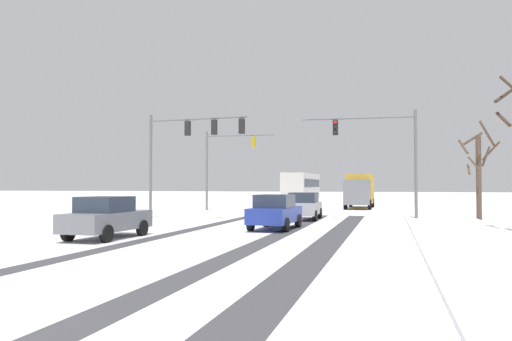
% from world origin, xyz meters
% --- Properties ---
extents(wheel_track_left_lane, '(0.85, 30.28, 0.01)m').
position_xyz_m(wheel_track_left_lane, '(2.12, 13.76, 0.00)').
color(wheel_track_left_lane, '#424247').
rests_on(wheel_track_left_lane, ground).
extents(wheel_track_right_lane, '(0.76, 30.28, 0.01)m').
position_xyz_m(wheel_track_right_lane, '(-2.33, 13.76, 0.00)').
color(wheel_track_right_lane, '#424247').
rests_on(wheel_track_right_lane, ground).
extents(wheel_track_center, '(1.04, 30.28, 0.01)m').
position_xyz_m(wheel_track_center, '(4.41, 13.76, 0.00)').
color(wheel_track_center, '#424247').
rests_on(wheel_track_center, ground).
extents(sidewalk_kerb_right, '(4.00, 30.28, 0.12)m').
position_xyz_m(sidewalk_kerb_right, '(9.43, 12.39, 0.06)').
color(sidewalk_kerb_right, white).
rests_on(sidewalk_kerb_right, ground).
extents(traffic_signal_near_left, '(6.55, 0.66, 6.50)m').
position_xyz_m(traffic_signal_near_left, '(-5.43, 23.36, 4.81)').
color(traffic_signal_near_left, slate).
rests_on(traffic_signal_near_left, ground).
extents(traffic_signal_far_left, '(5.73, 0.50, 6.50)m').
position_xyz_m(traffic_signal_far_left, '(-6.48, 33.59, 4.41)').
color(traffic_signal_far_left, slate).
rests_on(traffic_signal_far_left, ground).
extents(traffic_signal_near_right, '(6.74, 0.54, 6.50)m').
position_xyz_m(traffic_signal_near_right, '(6.15, 25.44, 4.47)').
color(traffic_signal_near_right, slate).
rests_on(traffic_signal_near_right, ground).
extents(car_silver_lead, '(1.90, 4.14, 1.62)m').
position_xyz_m(car_silver_lead, '(1.58, 24.43, 0.82)').
color(car_silver_lead, '#B7BABF').
rests_on(car_silver_lead, ground).
extents(car_blue_second, '(1.95, 4.16, 1.62)m').
position_xyz_m(car_blue_second, '(1.36, 17.67, 0.82)').
color(car_blue_second, '#233899').
rests_on(car_blue_second, ground).
extents(car_grey_third, '(1.92, 4.14, 1.62)m').
position_xyz_m(car_grey_third, '(-4.05, 12.06, 0.82)').
color(car_grey_third, slate).
rests_on(car_grey_third, ground).
extents(bus_oncoming, '(2.80, 11.04, 3.38)m').
position_xyz_m(bus_oncoming, '(-3.16, 51.17, 1.99)').
color(bus_oncoming, silver).
rests_on(bus_oncoming, ground).
extents(box_truck_delivery, '(2.41, 7.44, 3.02)m').
position_xyz_m(box_truck_delivery, '(3.95, 40.36, 1.63)').
color(box_truck_delivery, slate).
rests_on(box_truck_delivery, ground).
extents(bare_tree_sidewalk_far, '(2.18, 2.14, 5.79)m').
position_xyz_m(bare_tree_sidewalk_far, '(11.62, 26.79, 3.03)').
color(bare_tree_sidewalk_far, brown).
rests_on(bare_tree_sidewalk_far, ground).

